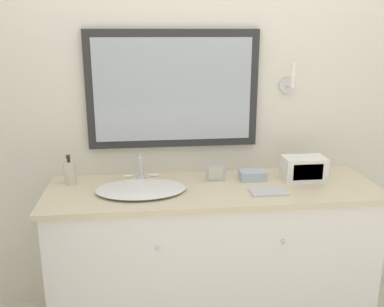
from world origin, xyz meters
TOP-DOWN VIEW (x-y plane):
  - wall_back at (-0.00, 0.62)m, footprint 8.00×0.18m
  - vanity_counter at (0.00, 0.30)m, footprint 1.86×0.59m
  - sink_basin at (-0.40, 0.28)m, footprint 0.49×0.38m
  - soap_bottle at (-0.81, 0.44)m, footprint 0.06×0.06m
  - appliance_box at (0.55, 0.36)m, footprint 0.24×0.14m
  - picture_frame at (0.03, 0.39)m, footprint 0.11×0.01m
  - hand_towel_near_sink at (0.25, 0.39)m, footprint 0.15×0.10m
  - metal_tray at (0.28, 0.18)m, footprint 0.20×0.12m

SIDE VIEW (x-z plane):
  - vanity_counter at x=0.00m, z-range 0.00..0.86m
  - metal_tray at x=0.28m, z-range 0.86..0.87m
  - sink_basin at x=-0.40m, z-range 0.79..0.96m
  - hand_towel_near_sink at x=0.25m, z-range 0.86..0.91m
  - picture_frame at x=0.03m, z-range 0.86..0.96m
  - soap_bottle at x=-0.81m, z-range 0.84..1.01m
  - appliance_box at x=0.55m, z-range 0.86..1.00m
  - wall_back at x=0.00m, z-range 0.00..2.55m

